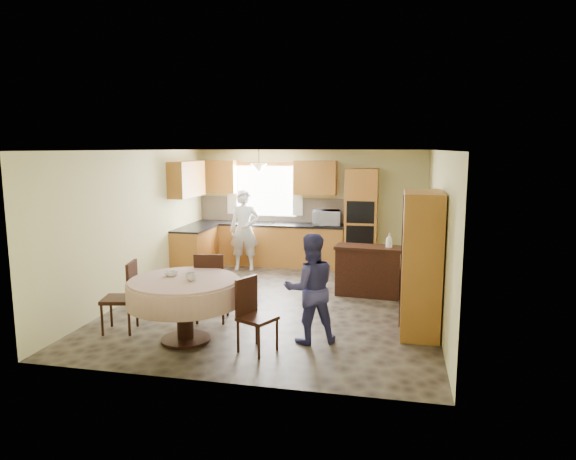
# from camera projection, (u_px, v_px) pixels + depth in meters

# --- Properties ---
(floor) EXTENTS (5.00, 6.00, 0.01)m
(floor) POSITION_uv_depth(u_px,v_px,m) (279.00, 302.00, 8.51)
(floor) COLOR brown
(floor) RESTS_ON ground
(ceiling) EXTENTS (5.00, 6.00, 0.01)m
(ceiling) POSITION_uv_depth(u_px,v_px,m) (278.00, 150.00, 8.12)
(ceiling) COLOR white
(ceiling) RESTS_ON wall_back
(wall_back) EXTENTS (5.00, 0.02, 2.50)m
(wall_back) POSITION_uv_depth(u_px,v_px,m) (309.00, 207.00, 11.21)
(wall_back) COLOR #D2CC86
(wall_back) RESTS_ON floor
(wall_front) EXTENTS (5.00, 0.02, 2.50)m
(wall_front) POSITION_uv_depth(u_px,v_px,m) (214.00, 271.00, 5.42)
(wall_front) COLOR #D2CC86
(wall_front) RESTS_ON floor
(wall_left) EXTENTS (0.02, 6.00, 2.50)m
(wall_left) POSITION_uv_depth(u_px,v_px,m) (137.00, 223.00, 8.83)
(wall_left) COLOR #D2CC86
(wall_left) RESTS_ON floor
(wall_right) EXTENTS (0.02, 6.00, 2.50)m
(wall_right) POSITION_uv_depth(u_px,v_px,m) (438.00, 233.00, 7.80)
(wall_right) COLOR #D2CC86
(wall_right) RESTS_ON floor
(window) EXTENTS (1.40, 0.03, 1.10)m
(window) POSITION_uv_depth(u_px,v_px,m) (265.00, 191.00, 11.34)
(window) COLOR white
(window) RESTS_ON wall_back
(curtain_left) EXTENTS (0.22, 0.02, 1.15)m
(curtain_left) POSITION_uv_depth(u_px,v_px,m) (232.00, 188.00, 11.44)
(curtain_left) COLOR white
(curtain_left) RESTS_ON wall_back
(curtain_right) EXTENTS (0.22, 0.02, 1.15)m
(curtain_right) POSITION_uv_depth(u_px,v_px,m) (298.00, 189.00, 11.13)
(curtain_right) COLOR white
(curtain_right) RESTS_ON wall_back
(base_cab_back) EXTENTS (3.30, 0.60, 0.88)m
(base_cab_back) POSITION_uv_depth(u_px,v_px,m) (269.00, 245.00, 11.22)
(base_cab_back) COLOR #D18A37
(base_cab_back) RESTS_ON floor
(counter_back) EXTENTS (3.30, 0.64, 0.04)m
(counter_back) POSITION_uv_depth(u_px,v_px,m) (269.00, 224.00, 11.15)
(counter_back) COLOR black
(counter_back) RESTS_ON base_cab_back
(base_cab_left) EXTENTS (0.60, 1.20, 0.88)m
(base_cab_left) POSITION_uv_depth(u_px,v_px,m) (195.00, 250.00, 10.63)
(base_cab_left) COLOR #D18A37
(base_cab_left) RESTS_ON floor
(counter_left) EXTENTS (0.64, 1.20, 0.04)m
(counter_left) POSITION_uv_depth(u_px,v_px,m) (194.00, 228.00, 10.56)
(counter_left) COLOR black
(counter_left) RESTS_ON base_cab_left
(backsplash) EXTENTS (3.30, 0.02, 0.55)m
(backsplash) POSITION_uv_depth(u_px,v_px,m) (272.00, 210.00, 11.39)
(backsplash) COLOR tan
(backsplash) RESTS_ON wall_back
(wall_cab_left) EXTENTS (0.85, 0.33, 0.72)m
(wall_cab_left) POSITION_uv_depth(u_px,v_px,m) (217.00, 177.00, 11.37)
(wall_cab_left) COLOR #B8752E
(wall_cab_left) RESTS_ON wall_back
(wall_cab_right) EXTENTS (0.90, 0.33, 0.72)m
(wall_cab_right) POSITION_uv_depth(u_px,v_px,m) (315.00, 178.00, 10.92)
(wall_cab_right) COLOR #B8752E
(wall_cab_right) RESTS_ON wall_back
(wall_cab_side) EXTENTS (0.33, 1.20, 0.72)m
(wall_cab_side) POSITION_uv_depth(u_px,v_px,m) (187.00, 179.00, 10.43)
(wall_cab_side) COLOR #B8752E
(wall_cab_side) RESTS_ON wall_left
(oven_tower) EXTENTS (0.66, 0.62, 2.12)m
(oven_tower) POSITION_uv_depth(u_px,v_px,m) (361.00, 219.00, 10.70)
(oven_tower) COLOR #D18A37
(oven_tower) RESTS_ON floor
(oven_upper) EXTENTS (0.56, 0.01, 0.45)m
(oven_upper) POSITION_uv_depth(u_px,v_px,m) (360.00, 212.00, 10.37)
(oven_upper) COLOR black
(oven_upper) RESTS_ON oven_tower
(oven_lower) EXTENTS (0.56, 0.01, 0.45)m
(oven_lower) POSITION_uv_depth(u_px,v_px,m) (360.00, 237.00, 10.45)
(oven_lower) COLOR black
(oven_lower) RESTS_ON oven_tower
(pendant) EXTENTS (0.36, 0.36, 0.18)m
(pendant) POSITION_uv_depth(u_px,v_px,m) (259.00, 168.00, 10.80)
(pendant) COLOR beige
(pendant) RESTS_ON ceiling
(sideboard) EXTENTS (1.18, 0.57, 0.82)m
(sideboard) POSITION_uv_depth(u_px,v_px,m) (368.00, 272.00, 8.86)
(sideboard) COLOR #37180F
(sideboard) RESTS_ON floor
(space_heater) EXTENTS (0.39, 0.28, 0.52)m
(space_heater) POSITION_uv_depth(u_px,v_px,m) (407.00, 284.00, 8.70)
(space_heater) COLOR black
(space_heater) RESTS_ON floor
(cupboard) EXTENTS (0.51, 1.03, 1.96)m
(cupboard) POSITION_uv_depth(u_px,v_px,m) (421.00, 263.00, 7.03)
(cupboard) COLOR #D18A37
(cupboard) RESTS_ON floor
(dining_table) EXTENTS (1.48, 1.48, 0.84)m
(dining_table) POSITION_uv_depth(u_px,v_px,m) (184.00, 293.00, 6.72)
(dining_table) COLOR #37180F
(dining_table) RESTS_ON floor
(chair_left) EXTENTS (0.51, 0.51, 0.99)m
(chair_left) POSITION_uv_depth(u_px,v_px,m) (125.00, 293.00, 7.10)
(chair_left) COLOR #37180F
(chair_left) RESTS_ON floor
(chair_back) EXTENTS (0.51, 0.51, 1.04)m
(chair_back) POSITION_uv_depth(u_px,v_px,m) (211.00, 284.00, 7.48)
(chair_back) COLOR #37180F
(chair_back) RESTS_ON floor
(chair_right) EXTENTS (0.54, 0.54, 0.93)m
(chair_right) POSITION_uv_depth(u_px,v_px,m) (253.00, 311.00, 6.43)
(chair_right) COLOR #37180F
(chair_right) RESTS_ON floor
(framed_picture) EXTENTS (0.06, 0.64, 0.53)m
(framed_picture) POSITION_uv_depth(u_px,v_px,m) (435.00, 206.00, 8.24)
(framed_picture) COLOR gold
(framed_picture) RESTS_ON wall_right
(microwave) EXTENTS (0.63, 0.47, 0.32)m
(microwave) POSITION_uv_depth(u_px,v_px,m) (326.00, 218.00, 10.81)
(microwave) COLOR silver
(microwave) RESTS_ON counter_back
(person_sink) EXTENTS (0.68, 0.52, 1.68)m
(person_sink) POSITION_uv_depth(u_px,v_px,m) (244.00, 230.00, 10.70)
(person_sink) COLOR silver
(person_sink) RESTS_ON floor
(person_dining) EXTENTS (0.86, 0.78, 1.45)m
(person_dining) POSITION_uv_depth(u_px,v_px,m) (310.00, 288.00, 6.68)
(person_dining) COLOR navy
(person_dining) RESTS_ON floor
(bowl_sideboard) EXTENTS (0.24, 0.24, 0.05)m
(bowl_sideboard) POSITION_uv_depth(u_px,v_px,m) (355.00, 247.00, 8.85)
(bowl_sideboard) COLOR #B2B2B2
(bowl_sideboard) RESTS_ON sideboard
(bottle_sideboard) EXTENTS (0.15, 0.15, 0.29)m
(bottle_sideboard) POSITION_uv_depth(u_px,v_px,m) (389.00, 242.00, 8.71)
(bottle_sideboard) COLOR silver
(bottle_sideboard) RESTS_ON sideboard
(cup_table) EXTENTS (0.14, 0.14, 0.10)m
(cup_table) POSITION_uv_depth(u_px,v_px,m) (191.00, 277.00, 6.60)
(cup_table) COLOR #B2B2B2
(cup_table) RESTS_ON dining_table
(bowl_table) EXTENTS (0.21, 0.21, 0.06)m
(bowl_table) POSITION_uv_depth(u_px,v_px,m) (172.00, 274.00, 6.85)
(bowl_table) COLOR #B2B2B2
(bowl_table) RESTS_ON dining_table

